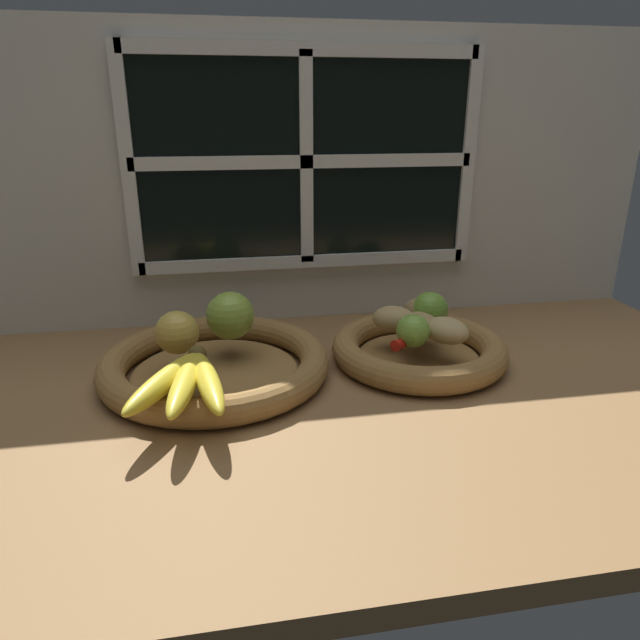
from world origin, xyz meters
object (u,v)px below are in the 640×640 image
object	(u,v)px
lime_near	(413,331)
fruit_bowl_left	(215,364)
lime_far	(430,310)
chili_pepper	(424,334)
apple_golden_left	(177,333)
banana_bunch_front	(186,381)
potato_back	(423,312)
potato_large	(420,325)
potato_small	(446,330)
potato_oblong	(394,319)
fruit_bowl_right	(419,350)
apple_green_back	(230,316)

from	to	relation	value
lime_near	fruit_bowl_left	bearing A→B (deg)	172.86
lime_far	chili_pepper	xyz separation A→B (cm)	(-2.80, -5.43, -2.19)
apple_golden_left	banana_bunch_front	bearing A→B (deg)	-82.51
banana_bunch_front	chili_pepper	world-z (taller)	banana_bunch_front
potato_back	banana_bunch_front	bearing A→B (deg)	-155.68
lime_far	chili_pepper	distance (cm)	6.49
potato_back	potato_large	distance (cm)	4.91
potato_small	lime_near	xyz separation A→B (cm)	(-5.84, -0.68, 0.60)
potato_small	lime_far	size ratio (longest dim) A/B	1.23
apple_golden_left	potato_back	world-z (taller)	apple_golden_left
fruit_bowl_left	apple_golden_left	bearing A→B (deg)	179.44
potato_large	potato_back	bearing A→B (deg)	65.56
apple_golden_left	potato_small	bearing A→B (deg)	-4.42
apple_golden_left	chili_pepper	bearing A→B (deg)	-2.27
lime_far	potato_oblong	bearing A→B (deg)	-170.75
banana_bunch_front	potato_small	world-z (taller)	potato_small
fruit_bowl_left	chili_pepper	world-z (taller)	chili_pepper
fruit_bowl_right	lime_far	size ratio (longest dim) A/B	4.67
potato_small	potato_large	distance (cm)	4.57
lime_near	lime_far	size ratio (longest dim) A/B	0.85
banana_bunch_front	lime_far	distance (cm)	44.11
potato_back	fruit_bowl_right	bearing A→B (deg)	-114.44
potato_small	potato_large	xyz separation A→B (cm)	(-3.23, 3.23, -0.07)
fruit_bowl_right	lime_far	bearing A→B (deg)	52.13
lime_near	chili_pepper	xyz separation A→B (cm)	(2.85, 2.39, -1.74)
potato_back	lime_near	world-z (taller)	lime_near
apple_green_back	potato_back	size ratio (longest dim) A/B	1.13
potato_oblong	chili_pepper	size ratio (longest dim) A/B	0.50
fruit_bowl_right	chili_pepper	distance (cm)	3.69
apple_golden_left	potato_oblong	world-z (taller)	apple_golden_left
fruit_bowl_right	lime_far	world-z (taller)	lime_far
potato_back	lime_far	distance (cm)	1.29
potato_oblong	lime_far	xyz separation A→B (cm)	(6.67, 1.09, 0.90)
fruit_bowl_left	lime_near	size ratio (longest dim) A/B	6.77
fruit_bowl_right	chili_pepper	bearing A→B (deg)	-80.75
potato_large	chili_pepper	distance (cm)	1.87
potato_large	chili_pepper	xyz separation A→B (cm)	(0.25, -1.52, -1.07)
fruit_bowl_left	lime_far	xyz separation A→B (cm)	(36.86, 3.91, 5.56)
banana_bunch_front	lime_near	distance (cm)	36.17
banana_bunch_front	lime_near	world-z (taller)	lime_near
fruit_bowl_left	lime_far	size ratio (longest dim) A/B	5.78
fruit_bowl_left	lime_far	bearing A→B (deg)	6.06
potato_back	potato_oblong	world-z (taller)	potato_back
fruit_bowl_left	potato_small	distance (cm)	37.46
chili_pepper	potato_back	bearing A→B (deg)	40.89
fruit_bowl_right	potato_large	xyz separation A→B (cm)	(0.00, 0.00, 4.43)
apple_green_back	potato_small	xyz separation A→B (cm)	(34.20, -8.05, -1.86)
fruit_bowl_right	potato_oblong	world-z (taller)	potato_oblong
potato_back	potato_small	world-z (taller)	potato_back
fruit_bowl_right	potato_back	size ratio (longest dim) A/B	4.21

